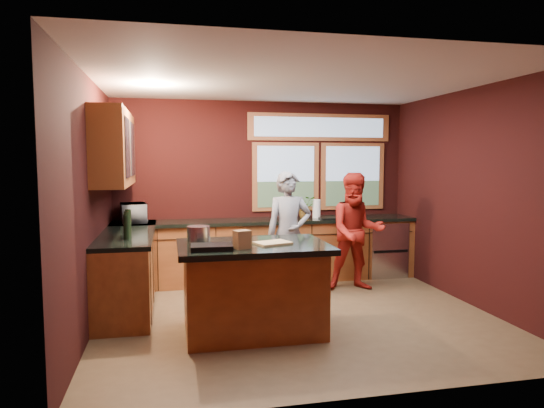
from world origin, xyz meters
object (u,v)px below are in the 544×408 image
object	(u,v)px
island	(253,288)
cutting_board	(273,243)
person_grey	(289,234)
person_red	(356,232)
stock_pot	(199,235)

from	to	relation	value
island	cutting_board	bearing A→B (deg)	-14.04
person_grey	cutting_board	distance (m)	1.42
person_grey	person_red	xyz separation A→B (m)	(0.99, 0.10, -0.01)
person_grey	stock_pot	size ratio (longest dim) A/B	6.92
island	person_red	xyz separation A→B (m)	(1.70, 1.37, 0.34)
person_grey	stock_pot	distance (m)	1.70
island	cutting_board	xyz separation A→B (m)	(0.20, -0.05, 0.48)
person_grey	cutting_board	xyz separation A→B (m)	(-0.50, -1.32, 0.12)
cutting_board	stock_pot	distance (m)	0.78
person_red	cutting_board	xyz separation A→B (m)	(-1.50, -1.42, 0.14)
cutting_board	stock_pot	xyz separation A→B (m)	(-0.75, 0.20, 0.08)
person_grey	stock_pot	xyz separation A→B (m)	(-1.25, -1.12, 0.20)
cutting_board	person_red	bearing A→B (deg)	43.55
island	person_grey	size ratio (longest dim) A/B	0.93
person_red	stock_pot	world-z (taller)	person_red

